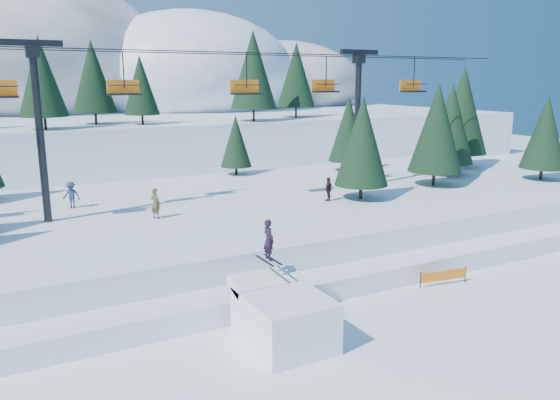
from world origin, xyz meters
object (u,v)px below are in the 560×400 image
banner_near (443,276)px  chairlift (211,100)px  jump_kicker (283,316)px  banner_far (441,257)px

banner_near → chairlift: bearing=118.3°
jump_kicker → banner_far: 13.21m
banner_far → banner_near: bearing=-131.8°
banner_near → banner_far: 3.10m
jump_kicker → banner_near: size_ratio=1.74×
jump_kicker → chairlift: 17.75m
jump_kicker → chairlift: bearing=78.8°
jump_kicker → banner_far: size_ratio=1.86×
banner_near → banner_far: same height
chairlift → banner_far: 17.33m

